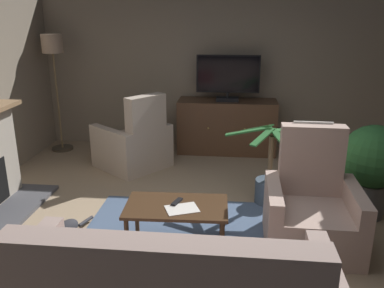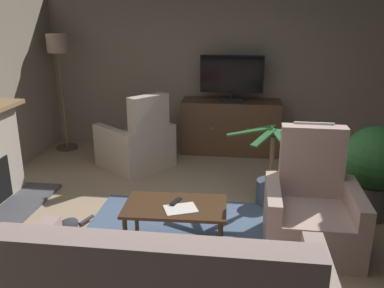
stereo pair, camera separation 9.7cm
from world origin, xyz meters
name	(u,v)px [view 2 (the right image)]	position (x,y,z in m)	size (l,w,h in m)	color
ground_plane	(194,243)	(0.00, 0.00, -0.02)	(6.27, 6.91, 0.04)	tan
wall_back	(218,71)	(0.00, 3.21, 1.28)	(6.27, 0.10, 2.56)	gray
rug_central	(180,244)	(-0.13, -0.07, 0.01)	(2.10, 2.02, 0.01)	slate
tv_cabinet	(230,128)	(0.24, 2.86, 0.41)	(1.58, 0.58, 0.87)	#402A1C
television	(232,77)	(0.24, 2.80, 1.25)	(0.99, 0.20, 0.72)	black
coffee_table	(175,210)	(-0.17, -0.10, 0.40)	(1.01, 0.61, 0.45)	#422B19
tv_remote	(176,202)	(-0.17, -0.05, 0.46)	(0.17, 0.05, 0.02)	black
folded_newspaper	(181,209)	(-0.11, -0.18, 0.45)	(0.30, 0.22, 0.01)	silver
armchair_beside_cabinet	(311,212)	(1.15, 0.10, 0.35)	(0.91, 0.87, 1.17)	#BC9E8E
armchair_near_window	(137,144)	(-1.10, 2.00, 0.35)	(1.23, 1.23, 1.13)	#C6B29E
potted_plant_leafy_by_curtain	(375,164)	(1.90, 0.78, 0.64)	(0.70, 0.70, 1.06)	slate
potted_plant_tall_palm_by_window	(270,184)	(0.80, 0.98, 0.25)	(0.96, 0.77, 0.99)	#3D4C5B
cat	(65,228)	(-1.35, -0.06, 0.09)	(0.31, 0.60, 0.19)	#2D2D33
floor_lamp	(59,60)	(-2.51, 2.67, 1.49)	(0.35, 0.35, 1.90)	#4C4233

